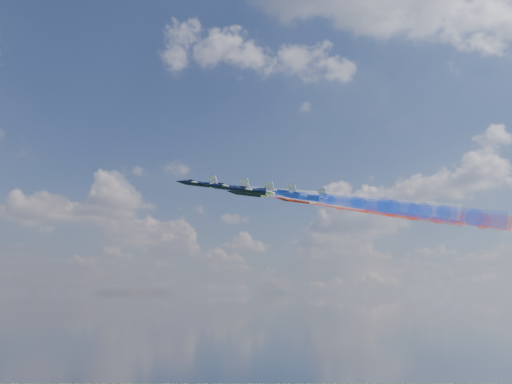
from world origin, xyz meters
TOP-DOWN VIEW (x-y plane):
  - jet_lead at (-31.05, 0.64)m, footprint 16.12×17.23m
  - trail_lead at (-16.42, -21.24)m, footprint 26.53×37.37m
  - jet_inner_left at (-31.85, -15.33)m, footprint 16.12×17.23m
  - trail_inner_left at (-17.23, -37.21)m, footprint 26.53×37.37m
  - jet_inner_right at (-17.81, -5.65)m, footprint 16.12×17.23m
  - trail_inner_right at (-3.18, -27.53)m, footprint 26.53×37.37m
  - jet_outer_left at (-34.61, -28.69)m, footprint 16.12×17.23m
  - trail_outer_left at (-19.99, -50.57)m, footprint 26.53×37.37m
  - jet_center_third at (-19.49, -19.64)m, footprint 16.12×17.23m
  - trail_center_third at (-4.87, -41.52)m, footprint 26.53×37.37m
  - jet_outer_right at (-1.52, -8.24)m, footprint 16.12×17.23m
  - trail_outer_right at (13.10, -30.12)m, footprint 26.53×37.37m
  - jet_rear_left at (-20.47, -32.17)m, footprint 16.12×17.23m
  - trail_rear_left at (-5.84, -54.04)m, footprint 26.53×37.37m
  - jet_rear_right at (-3.46, -23.48)m, footprint 16.12×17.23m
  - trail_rear_right at (11.16, -45.35)m, footprint 26.53×37.37m

SIDE VIEW (x-z plane):
  - trail_rear_left at x=-5.84m, z-range 154.67..166.04m
  - trail_outer_left at x=-19.99m, z-range 155.21..166.58m
  - trail_rear_right at x=11.16m, z-range 155.80..167.17m
  - trail_center_third at x=-4.87m, z-range 157.73..169.10m
  - trail_inner_left at x=-17.23m, z-range 158.14..169.51m
  - trail_outer_right at x=13.10m, z-range 158.37..169.74m
  - jet_rear_left at x=-20.47m, z-range 161.28..167.89m
  - trail_inner_right at x=-3.18m, z-range 159.09..170.46m
  - jet_outer_left at x=-34.61m, z-range 161.81..168.43m
  - jet_rear_right at x=-3.46m, z-range 162.41..169.02m
  - trail_lead at x=-16.42m, z-range 161.40..172.77m
  - jet_center_third at x=-19.49m, z-range 164.33..170.95m
  - jet_inner_left at x=-31.85m, z-range 164.74..171.36m
  - jet_outer_right at x=-1.52m, z-range 164.98..171.59m
  - jet_inner_right at x=-17.81m, z-range 165.69..172.31m
  - jet_lead at x=-31.05m, z-range 168.00..174.62m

